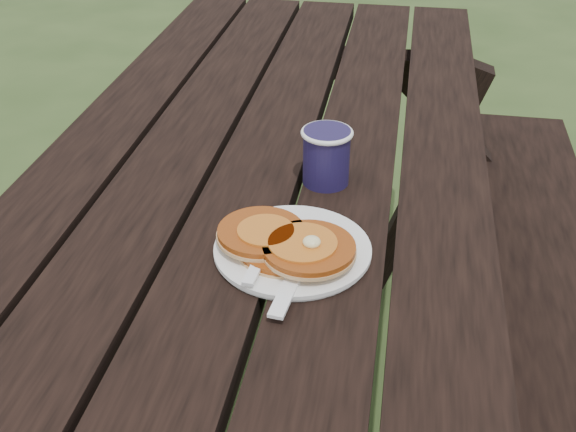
% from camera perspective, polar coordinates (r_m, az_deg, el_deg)
% --- Properties ---
extents(picnic_table, '(1.36, 1.80, 0.75)m').
position_cam_1_polar(picnic_table, '(1.46, -1.58, -8.28)').
color(picnic_table, black).
rests_on(picnic_table, ground).
extents(plate, '(0.26, 0.26, 0.01)m').
position_cam_1_polar(plate, '(0.98, 0.37, -2.74)').
color(plate, white).
rests_on(plate, picnic_table).
extents(pancake_stack, '(0.19, 0.15, 0.04)m').
position_cam_1_polar(pancake_stack, '(0.96, -0.16, -2.17)').
color(pancake_stack, '#9A4211').
rests_on(pancake_stack, plate).
extents(knife, '(0.04, 0.18, 0.00)m').
position_cam_1_polar(knife, '(0.93, 0.59, -4.56)').
color(knife, white).
rests_on(knife, plate).
extents(fork, '(0.05, 0.16, 0.01)m').
position_cam_1_polar(fork, '(0.95, -2.24, -3.46)').
color(fork, white).
rests_on(fork, plate).
extents(coffee_cup, '(0.08, 0.08, 0.09)m').
position_cam_1_polar(coffee_cup, '(1.13, 3.06, 5.00)').
color(coffee_cup, '#1B143C').
rests_on(coffee_cup, picnic_table).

